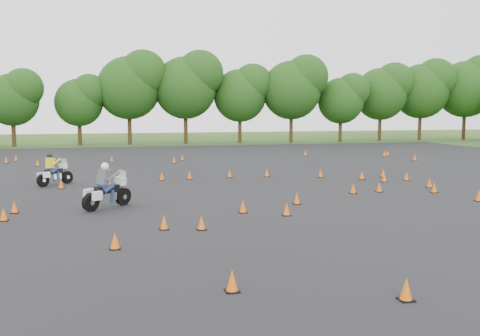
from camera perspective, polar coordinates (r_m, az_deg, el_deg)
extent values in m
plane|color=#2D5119|center=(20.84, 2.66, -4.45)|extent=(140.00, 140.00, 0.00)
plane|color=black|center=(26.56, -1.04, -2.10)|extent=(62.00, 62.00, 0.00)
cone|color=#EB5D09|center=(17.53, -8.10, -5.80)|extent=(0.26, 0.26, 0.45)
cone|color=#EB5D09|center=(39.00, -7.03, 0.87)|extent=(0.26, 0.26, 0.45)
cone|color=#EB5D09|center=(29.81, -5.41, -0.78)|extent=(0.26, 0.26, 0.45)
cone|color=#EB5D09|center=(45.05, 6.98, 1.59)|extent=(0.26, 0.26, 0.45)
cone|color=#EB5D09|center=(29.65, 15.13, -1.00)|extent=(0.26, 0.26, 0.45)
cone|color=#EB5D09|center=(11.63, 17.31, -12.30)|extent=(0.26, 0.26, 0.45)
cone|color=#EB5D09|center=(20.39, -23.91, -4.57)|extent=(0.26, 0.26, 0.45)
cone|color=#EB5D09|center=(25.23, 11.98, -2.17)|extent=(0.26, 0.26, 0.45)
cone|color=#EB5D09|center=(27.64, -18.55, -1.63)|extent=(0.26, 0.26, 0.45)
cone|color=#EB5D09|center=(30.36, 12.87, -0.78)|extent=(0.26, 0.26, 0.45)
cone|color=#EB5D09|center=(45.76, 15.16, 1.49)|extent=(0.26, 0.26, 0.45)
cone|color=#EB5D09|center=(42.61, 18.15, 1.06)|extent=(0.26, 0.26, 0.45)
cone|color=#EB5D09|center=(28.15, 19.56, -1.53)|extent=(0.26, 0.26, 0.45)
cone|color=#EB5D09|center=(20.12, 0.31, -4.17)|extent=(0.26, 0.26, 0.45)
cone|color=#EB5D09|center=(30.55, 17.33, -0.86)|extent=(0.26, 0.26, 0.45)
cone|color=#EB5D09|center=(24.77, 24.13, -2.74)|extent=(0.26, 0.26, 0.45)
cone|color=#EB5D09|center=(19.67, 5.00, -4.43)|extent=(0.26, 0.26, 0.45)
cone|color=#EB5D09|center=(25.99, 14.63, -1.99)|extent=(0.26, 0.26, 0.45)
cone|color=#EB5D09|center=(30.86, 8.58, -0.58)|extent=(0.26, 0.26, 0.45)
cone|color=#EB5D09|center=(15.38, -13.20, -7.61)|extent=(0.26, 0.26, 0.45)
cone|color=#EB5D09|center=(17.36, -4.14, -5.86)|extent=(0.26, 0.26, 0.45)
cone|color=#EB5D09|center=(39.18, -20.79, 0.53)|extent=(0.26, 0.26, 0.45)
cone|color=#EB5D09|center=(21.76, -22.93, -3.87)|extent=(0.26, 0.26, 0.45)
cone|color=#EB5D09|center=(28.21, -13.82, -1.33)|extent=(0.26, 0.26, 0.45)
cone|color=#EB5D09|center=(11.63, -0.85, -12.00)|extent=(0.26, 0.26, 0.45)
cone|color=#EB5D09|center=(40.91, -6.18, 1.13)|extent=(0.26, 0.26, 0.45)
cone|color=#EB5D09|center=(40.65, -13.53, 0.96)|extent=(0.26, 0.26, 0.45)
cone|color=#EB5D09|center=(30.89, 2.88, -0.51)|extent=(0.26, 0.26, 0.45)
cone|color=#EB5D09|center=(42.23, -23.67, 0.80)|extent=(0.26, 0.26, 0.45)
cone|color=#EB5D09|center=(30.45, -1.11, -0.60)|extent=(0.26, 0.26, 0.45)
cone|color=#EB5D09|center=(31.68, 15.01, -0.55)|extent=(0.26, 0.26, 0.45)
cone|color=#EB5D09|center=(22.05, 6.09, -3.28)|extent=(0.26, 0.26, 0.45)
cone|color=#EB5D09|center=(43.42, -22.80, 0.97)|extent=(0.26, 0.26, 0.45)
cone|color=#EB5D09|center=(26.53, 20.00, -2.01)|extent=(0.26, 0.26, 0.45)
cone|color=#EB5D09|center=(46.34, 15.46, 1.54)|extent=(0.26, 0.26, 0.45)
cone|color=#EB5D09|center=(29.57, -8.35, -0.87)|extent=(0.26, 0.26, 0.45)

